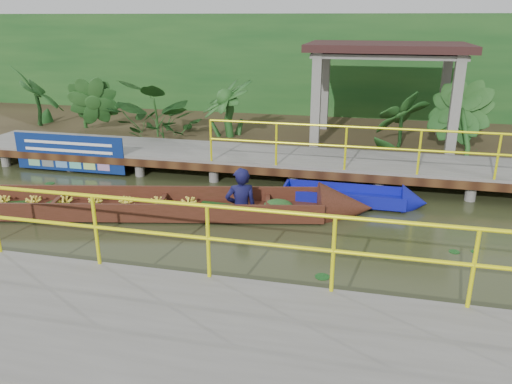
# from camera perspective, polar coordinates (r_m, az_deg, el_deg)

# --- Properties ---
(ground) EXTENTS (80.00, 80.00, 0.00)m
(ground) POSITION_cam_1_polar(r_m,az_deg,el_deg) (9.82, -4.08, -3.98)
(ground) COLOR #2C341A
(ground) RESTS_ON ground
(land_strip) EXTENTS (30.00, 8.00, 0.45)m
(land_strip) POSITION_cam_1_polar(r_m,az_deg,el_deg) (16.73, 3.53, 6.71)
(land_strip) COLOR #35291A
(land_strip) RESTS_ON ground
(far_dock) EXTENTS (16.00, 2.06, 1.66)m
(far_dock) POSITION_cam_1_polar(r_m,az_deg,el_deg) (12.78, 0.48, 3.92)
(far_dock) COLOR slate
(far_dock) RESTS_ON ground
(near_dock) EXTENTS (18.00, 2.40, 1.73)m
(near_dock) POSITION_cam_1_polar(r_m,az_deg,el_deg) (5.93, -6.97, -17.97)
(near_dock) COLOR slate
(near_dock) RESTS_ON ground
(pavilion) EXTENTS (4.40, 3.00, 3.00)m
(pavilion) POSITION_cam_1_polar(r_m,az_deg,el_deg) (14.93, 14.71, 14.67)
(pavilion) COLOR slate
(pavilion) RESTS_ON ground
(foliage_backdrop) EXTENTS (30.00, 0.80, 4.00)m
(foliage_backdrop) POSITION_cam_1_polar(r_m,az_deg,el_deg) (18.88, 4.98, 13.58)
(foliage_backdrop) COLOR #154419
(foliage_backdrop) RESTS_ON ground
(vendor_boat) EXTENTS (10.99, 3.33, 2.28)m
(vendor_boat) POSITION_cam_1_polar(r_m,az_deg,el_deg) (10.75, -15.16, -1.13)
(vendor_boat) COLOR #351A0E
(vendor_boat) RESTS_ON ground
(moored_blue_boat) EXTENTS (3.10, 0.86, 0.74)m
(moored_blue_boat) POSITION_cam_1_polar(r_m,az_deg,el_deg) (11.15, 13.78, -0.87)
(moored_blue_boat) COLOR #0D1297
(moored_blue_boat) RESTS_ON ground
(blue_banner) EXTENTS (3.10, 0.04, 0.97)m
(blue_banner) POSITION_cam_1_polar(r_m,az_deg,el_deg) (13.83, -20.60, 4.20)
(blue_banner) COLOR navy
(blue_banner) RESTS_ON ground
(tropical_plants) EXTENTS (14.37, 1.37, 1.71)m
(tropical_plants) POSITION_cam_1_polar(r_m,az_deg,el_deg) (14.82, -4.65, 9.30)
(tropical_plants) COLOR #154419
(tropical_plants) RESTS_ON ground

